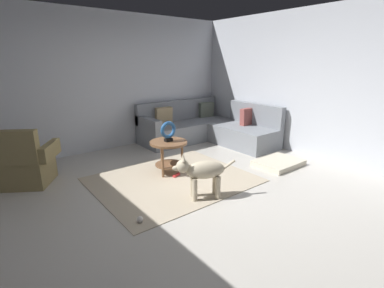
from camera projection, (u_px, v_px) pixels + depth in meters
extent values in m
cube|color=beige|center=(193.00, 203.00, 3.76)|extent=(6.00, 6.00, 0.10)
cube|color=silver|center=(101.00, 83.00, 5.58)|extent=(6.00, 0.12, 2.70)
cube|color=silver|center=(320.00, 85.00, 5.11)|extent=(0.12, 6.00, 2.70)
cube|color=#BCAD93|center=(173.00, 180.00, 4.36)|extent=(2.30, 1.90, 0.01)
cube|color=gray|center=(187.00, 131.00, 6.53)|extent=(2.20, 0.85, 0.42)
cube|color=gray|center=(178.00, 110.00, 6.67)|extent=(2.20, 0.14, 0.46)
cube|color=gray|center=(244.00, 136.00, 6.08)|extent=(0.85, 1.40, 0.42)
cube|color=gray|center=(256.00, 114.00, 6.16)|extent=(0.14, 1.40, 0.46)
cube|color=gray|center=(148.00, 123.00, 5.83)|extent=(0.16, 0.85, 0.22)
cube|color=slate|center=(206.00, 110.00, 7.02)|extent=(0.39, 0.19, 0.39)
cube|color=tan|center=(164.00, 116.00, 6.28)|extent=(0.39, 0.19, 0.39)
cube|color=#994C47|center=(248.00, 117.00, 6.17)|extent=(0.38, 0.15, 0.39)
cube|color=olive|center=(28.00, 171.00, 4.19)|extent=(0.83, 0.83, 0.40)
cube|color=olive|center=(15.00, 148.00, 3.82)|extent=(0.58, 0.44, 0.48)
cube|color=olive|center=(50.00, 150.00, 4.13)|extent=(0.40, 0.56, 0.22)
cylinder|color=brown|center=(169.00, 143.00, 4.50)|extent=(0.60, 0.60, 0.04)
cylinder|color=brown|center=(169.00, 164.00, 4.60)|extent=(0.45, 0.45, 0.02)
cylinder|color=brown|center=(162.00, 155.00, 4.74)|extent=(0.04, 0.04, 0.50)
cylinder|color=brown|center=(163.00, 163.00, 4.38)|extent=(0.04, 0.04, 0.50)
cylinder|color=brown|center=(182.00, 158.00, 4.60)|extent=(0.04, 0.04, 0.50)
cube|color=black|center=(168.00, 140.00, 4.48)|extent=(0.12, 0.08, 0.05)
torus|color=#265999|center=(168.00, 130.00, 4.44)|extent=(0.28, 0.06, 0.28)
cube|color=beige|center=(278.00, 163.00, 4.97)|extent=(0.80, 0.60, 0.09)
cylinder|color=beige|center=(195.00, 190.00, 3.66)|extent=(0.07, 0.07, 0.32)
cylinder|color=beige|center=(193.00, 186.00, 3.79)|extent=(0.07, 0.07, 0.32)
cylinder|color=beige|center=(218.00, 188.00, 3.72)|extent=(0.07, 0.07, 0.32)
cylinder|color=beige|center=(215.00, 184.00, 3.85)|extent=(0.07, 0.07, 0.32)
ellipsoid|color=beige|center=(205.00, 170.00, 3.69)|extent=(0.56, 0.43, 0.24)
sphere|color=beige|center=(183.00, 166.00, 3.61)|extent=(0.17, 0.17, 0.17)
ellipsoid|color=beige|center=(177.00, 168.00, 3.60)|extent=(0.14, 0.12, 0.07)
cone|color=beige|center=(184.00, 159.00, 3.54)|extent=(0.06, 0.06, 0.07)
cone|color=beige|center=(183.00, 157.00, 3.62)|extent=(0.06, 0.06, 0.07)
cylinder|color=beige|center=(228.00, 165.00, 3.74)|extent=(0.20, 0.12, 0.16)
sphere|color=silver|center=(140.00, 220.00, 3.21)|extent=(0.08, 0.08, 0.08)
cylinder|color=red|center=(176.00, 175.00, 4.48)|extent=(0.15, 0.09, 0.05)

